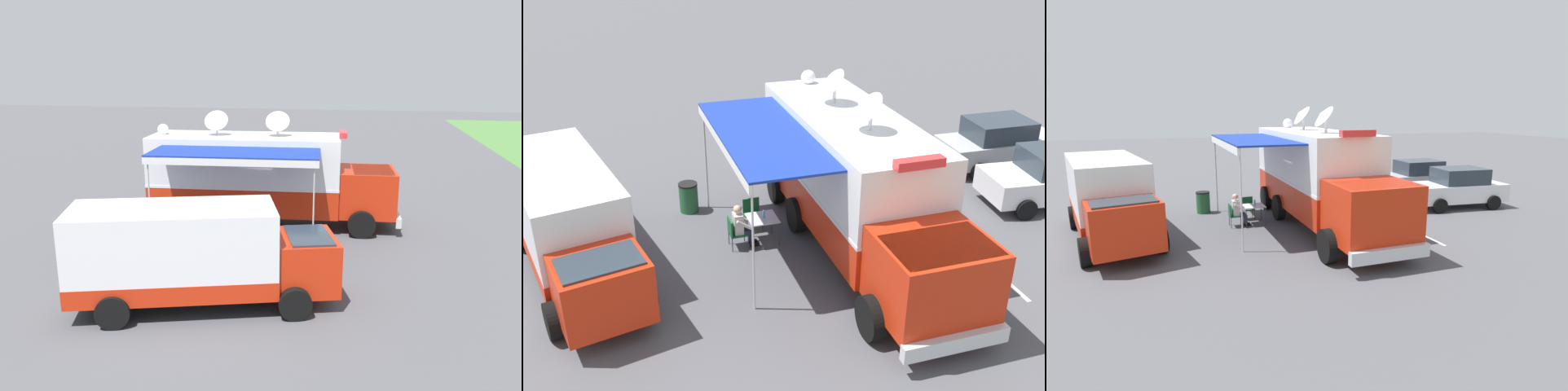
{
  "view_description": "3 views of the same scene",
  "coord_description": "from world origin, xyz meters",
  "views": [
    {
      "loc": [
        19.39,
        3.92,
        6.28
      ],
      "look_at": [
        0.77,
        0.75,
        1.36
      ],
      "focal_mm": 35.87,
      "sensor_mm": 36.0,
      "label": 1
    },
    {
      "loc": [
        5.52,
        14.36,
        8.55
      ],
      "look_at": [
        1.64,
        -0.42,
        1.17
      ],
      "focal_mm": 42.41,
      "sensor_mm": 36.0,
      "label": 2
    },
    {
      "loc": [
        4.9,
        14.96,
        4.34
      ],
      "look_at": [
        0.39,
        0.51,
        1.12
      ],
      "focal_mm": 28.24,
      "sensor_mm": 36.0,
      "label": 3
    }
  ],
  "objects": [
    {
      "name": "folding_chair_beside_table",
      "position": [
        2.44,
        -0.97,
        0.51
      ],
      "size": [
        0.5,
        0.5,
        0.87
      ],
      "color": "#19562D",
      "rests_on": "ground"
    },
    {
      "name": "lot_stripe",
      "position": [
        -2.99,
        1.87,
        0.0
      ],
      "size": [
        0.35,
        4.8,
        0.01
      ],
      "primitive_type": "cube",
      "rotation": [
        0.0,
        0.0,
        0.05
      ],
      "color": "silver",
      "rests_on": "ground"
    },
    {
      "name": "ground_plane",
      "position": [
        0.0,
        0.0,
        0.0
      ],
      "size": [
        100.0,
        100.0,
        0.0
      ],
      "primitive_type": "plane",
      "color": "#515156"
    },
    {
      "name": "folding_table",
      "position": [
        2.33,
        -0.12,
        0.67
      ],
      "size": [
        0.84,
        0.84,
        0.73
      ],
      "color": "silver",
      "rests_on": "ground"
    },
    {
      "name": "command_truck",
      "position": [
        -0.0,
        0.75,
        1.95
      ],
      "size": [
        5.23,
        9.6,
        4.53
      ],
      "color": "red",
      "rests_on": "ground"
    },
    {
      "name": "car_far_corner",
      "position": [
        -6.83,
        -3.16,
        0.88
      ],
      "size": [
        4.22,
        2.06,
        1.76
      ],
      "color": "#B2B5BA",
      "rests_on": "ground"
    },
    {
      "name": "support_truck",
      "position": [
        7.25,
        0.12,
        1.39
      ],
      "size": [
        3.75,
        7.1,
        2.7
      ],
      "color": "white",
      "rests_on": "ground"
    },
    {
      "name": "folding_chair_at_table",
      "position": [
        3.13,
        0.02,
        0.51
      ],
      "size": [
        0.5,
        0.5,
        0.87
      ],
      "color": "#19562D",
      "rests_on": "ground"
    },
    {
      "name": "car_behind_truck",
      "position": [
        -6.84,
        -0.23,
        0.88
      ],
      "size": [
        4.3,
        2.21,
        1.76
      ],
      "color": "silver",
      "rests_on": "ground"
    },
    {
      "name": "water_bottle",
      "position": [
        2.29,
        -0.12,
        0.83
      ],
      "size": [
        0.07,
        0.07,
        0.22
      ],
      "color": "#4C99D8",
      "rests_on": "folding_table"
    },
    {
      "name": "trash_bin",
      "position": [
        4.08,
        -2.47,
        0.46
      ],
      "size": [
        0.57,
        0.57,
        0.91
      ],
      "color": "#235B33",
      "rests_on": "ground"
    },
    {
      "name": "seated_responder",
      "position": [
        2.95,
        0.01,
        0.65
      ],
      "size": [
        0.68,
        0.57,
        1.25
      ],
      "color": "silver",
      "rests_on": "ground"
    }
  ]
}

